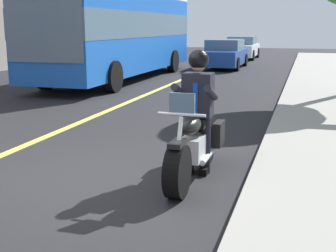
% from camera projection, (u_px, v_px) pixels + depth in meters
% --- Properties ---
extents(ground_plane, '(80.00, 80.00, 0.00)m').
position_uv_depth(ground_plane, '(95.00, 182.00, 6.21)').
color(ground_plane, black).
extents(motorcycle_main, '(2.21, 0.60, 1.26)m').
position_uv_depth(motorcycle_main, '(194.00, 145.00, 6.34)').
color(motorcycle_main, black).
rests_on(motorcycle_main, ground_plane).
extents(rider_main, '(0.62, 0.54, 1.74)m').
position_uv_depth(rider_main, '(198.00, 101.00, 6.39)').
color(rider_main, black).
rests_on(rider_main, ground_plane).
extents(bus_near, '(11.05, 2.70, 3.30)m').
position_uv_depth(bus_near, '(120.00, 31.00, 17.87)').
color(bus_near, blue).
rests_on(bus_near, ground_plane).
extents(car_silver, '(4.60, 1.92, 1.40)m').
position_uv_depth(car_silver, '(242.00, 48.00, 29.52)').
color(car_silver, white).
rests_on(car_silver, ground_plane).
extents(car_dark, '(4.60, 1.92, 1.40)m').
position_uv_depth(car_dark, '(224.00, 54.00, 22.95)').
color(car_dark, navy).
rests_on(car_dark, ground_plane).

